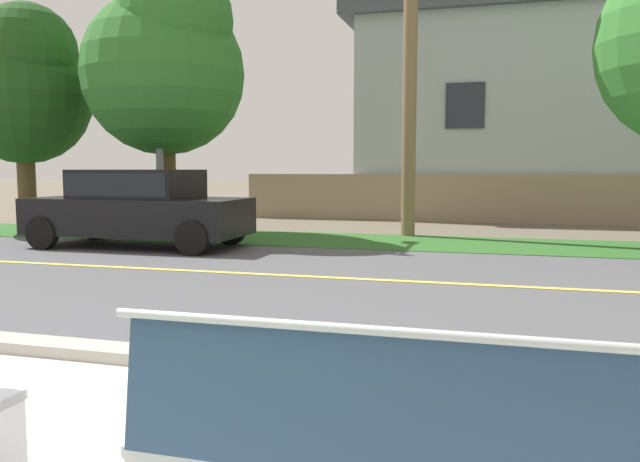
# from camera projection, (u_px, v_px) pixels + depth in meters

# --- Properties ---
(ground_plane) EXTENTS (140.00, 140.00, 0.00)m
(ground_plane) POSITION_uv_depth(u_px,v_px,m) (377.00, 264.00, 10.16)
(ground_plane) COLOR #665B4C
(curb_edge) EXTENTS (44.00, 0.30, 0.11)m
(curb_edge) POSITION_uv_depth(u_px,v_px,m) (243.00, 365.00, 4.74)
(curb_edge) COLOR #ADA89E
(curb_edge) RESTS_ON ground_plane
(street_asphalt) EXTENTS (52.00, 8.00, 0.01)m
(street_asphalt) POSITION_uv_depth(u_px,v_px,m) (357.00, 279.00, 8.72)
(street_asphalt) COLOR #515156
(street_asphalt) RESTS_ON ground_plane
(road_centre_line) EXTENTS (48.00, 0.14, 0.01)m
(road_centre_line) POSITION_uv_depth(u_px,v_px,m) (357.00, 279.00, 8.72)
(road_centre_line) COLOR #E0CC4C
(road_centre_line) RESTS_ON ground_plane
(far_verge_grass) EXTENTS (48.00, 2.80, 0.02)m
(far_verge_grass) POSITION_uv_depth(u_px,v_px,m) (403.00, 242.00, 13.11)
(far_verge_grass) COLOR #2D6026
(far_verge_grass) RESTS_ON ground_plane
(bench_right) EXTENTS (2.00, 0.48, 1.01)m
(bench_right) POSITION_uv_depth(u_px,v_px,m) (375.00, 458.00, 2.34)
(bench_right) COLOR silver
(bench_right) RESTS_ON ground_plane
(car_black_near) EXTENTS (4.30, 1.86, 1.54)m
(car_black_near) POSITION_uv_depth(u_px,v_px,m) (138.00, 204.00, 12.27)
(car_black_near) COLOR black
(car_black_near) RESTS_ON ground_plane
(streetlamp) EXTENTS (0.24, 2.10, 7.65)m
(streetlamp) POSITION_uv_depth(u_px,v_px,m) (161.00, 45.00, 13.95)
(streetlamp) COLOR gray
(streetlamp) RESTS_ON ground_plane
(shade_tree_far_left) EXTENTS (3.37, 3.37, 5.56)m
(shade_tree_far_left) POSITION_uv_depth(u_px,v_px,m) (24.00, 86.00, 15.36)
(shade_tree_far_left) COLOR brown
(shade_tree_far_left) RESTS_ON ground_plane
(shade_tree_left) EXTENTS (3.76, 3.76, 6.20)m
(shade_tree_left) POSITION_uv_depth(u_px,v_px,m) (167.00, 61.00, 14.27)
(shade_tree_left) COLOR brown
(shade_tree_left) RESTS_ON ground_plane
(garden_wall) EXTENTS (13.00, 0.36, 1.40)m
(garden_wall) POSITION_uv_depth(u_px,v_px,m) (457.00, 198.00, 18.16)
(garden_wall) COLOR gray
(garden_wall) RESTS_ON ground_plane
(house_across_street) EXTENTS (12.93, 6.91, 6.73)m
(house_across_street) POSITION_uv_depth(u_px,v_px,m) (554.00, 112.00, 20.19)
(house_across_street) COLOR #A3ADB2
(house_across_street) RESTS_ON ground_plane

